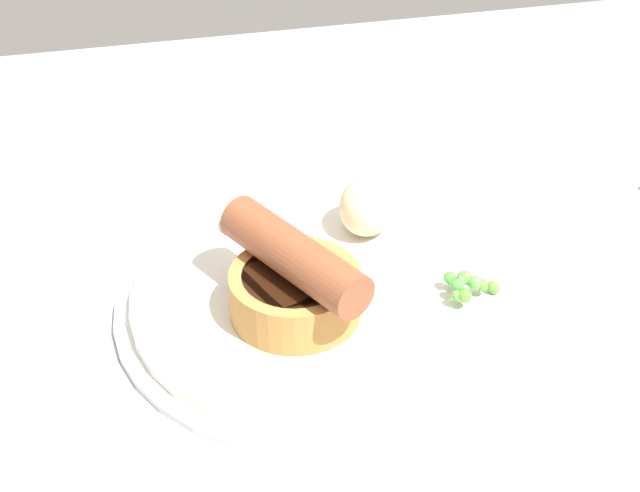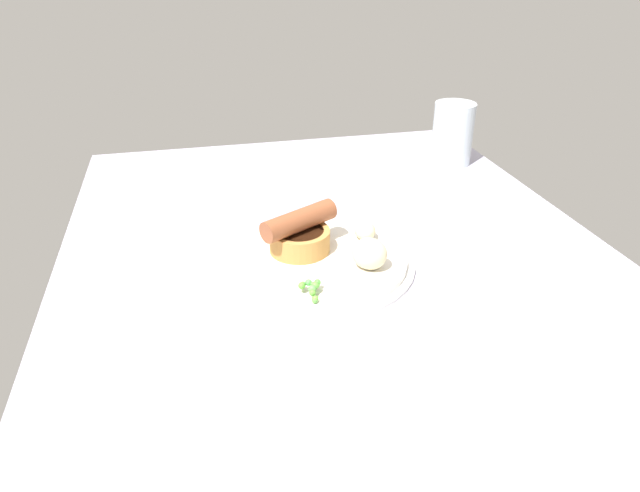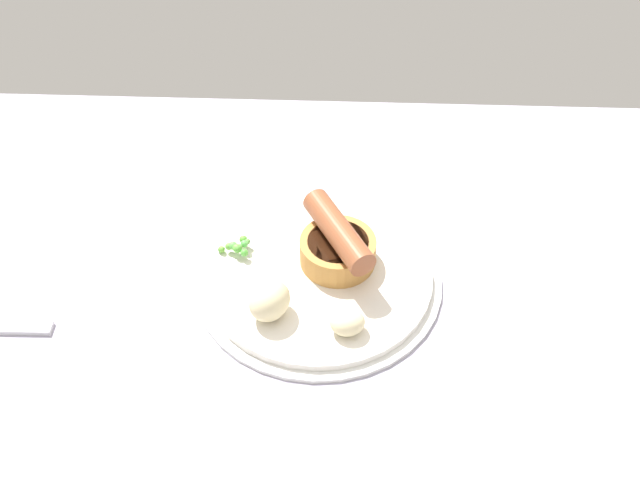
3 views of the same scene
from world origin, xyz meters
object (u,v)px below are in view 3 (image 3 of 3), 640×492
Objects in this scene: dinner_plate at (318,277)px; sausage_pudding at (338,245)px; pea_pile at (237,247)px; potato_chunk_2 at (347,322)px; potato_chunk_1 at (270,301)px.

dinner_plate is 4.40cm from sausage_pudding.
sausage_pudding reaches higher than pea_pile.
sausage_pudding is at bearing -139.50° from dinner_plate.
potato_chunk_2 is at bearing 158.29° from sausage_pudding.
potato_chunk_1 is (-4.63, 8.87, 1.14)cm from pea_pile.
pea_pile is 10.07cm from potato_chunk_1.
potato_chunk_2 is (-8.16, 1.88, -0.81)cm from potato_chunk_1.
sausage_pudding is at bearing 176.21° from pea_pile.
dinner_plate is at bearing -127.45° from potato_chunk_1.
potato_chunk_1 reaches higher than pea_pile.
potato_chunk_2 is (-3.33, 8.17, 2.22)cm from dinner_plate.
dinner_plate is at bearing 164.81° from pea_pile.
dinner_plate is 2.40× the size of sausage_pudding.
dinner_plate is 9.98cm from pea_pile.
sausage_pudding is 10.67cm from potato_chunk_1.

